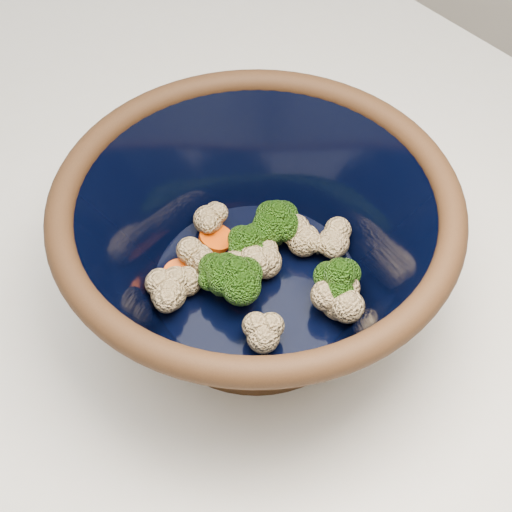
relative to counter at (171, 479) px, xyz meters
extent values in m
cube|color=silver|center=(0.00, 0.00, 0.00)|extent=(1.20, 1.20, 0.90)
cylinder|color=black|center=(0.09, -0.08, 0.46)|extent=(0.20, 0.20, 0.01)
torus|color=black|center=(0.09, -0.08, 0.59)|extent=(0.34, 0.34, 0.02)
cylinder|color=black|center=(0.09, -0.08, 0.48)|extent=(0.19, 0.19, 0.00)
cylinder|color=#608442|center=(0.10, -0.06, 0.49)|extent=(0.01, 0.01, 0.02)
ellipsoid|color=#366312|center=(0.10, -0.06, 0.51)|extent=(0.04, 0.04, 0.03)
cylinder|color=#608442|center=(0.14, -0.06, 0.49)|extent=(0.01, 0.01, 0.02)
ellipsoid|color=#366312|center=(0.14, -0.06, 0.52)|extent=(0.04, 0.04, 0.04)
cylinder|color=#608442|center=(0.06, -0.07, 0.49)|extent=(0.01, 0.01, 0.02)
ellipsoid|color=#366312|center=(0.06, -0.07, 0.51)|extent=(0.04, 0.04, 0.03)
cylinder|color=#608442|center=(0.14, -0.14, 0.49)|extent=(0.01, 0.01, 0.02)
ellipsoid|color=#366312|center=(0.14, -0.14, 0.52)|extent=(0.04, 0.04, 0.04)
cylinder|color=#608442|center=(0.07, -0.09, 0.49)|extent=(0.01, 0.01, 0.02)
ellipsoid|color=#366312|center=(0.07, -0.09, 0.52)|extent=(0.05, 0.05, 0.04)
sphere|color=beige|center=(0.06, -0.04, 0.50)|extent=(0.03, 0.03, 0.03)
sphere|color=beige|center=(0.11, -0.08, 0.50)|extent=(0.03, 0.03, 0.03)
sphere|color=beige|center=(0.05, -0.14, 0.50)|extent=(0.03, 0.03, 0.03)
sphere|color=beige|center=(0.10, -0.06, 0.50)|extent=(0.03, 0.03, 0.03)
sphere|color=beige|center=(0.10, 0.00, 0.50)|extent=(0.03, 0.03, 0.03)
sphere|color=beige|center=(0.02, -0.05, 0.50)|extent=(0.03, 0.03, 0.03)
sphere|color=beige|center=(0.17, -0.10, 0.50)|extent=(0.03, 0.03, 0.03)
sphere|color=beige|center=(0.15, -0.08, 0.50)|extent=(0.03, 0.03, 0.03)
sphere|color=beige|center=(0.04, -0.05, 0.50)|extent=(0.03, 0.03, 0.03)
sphere|color=beige|center=(0.09, -0.07, 0.50)|extent=(0.03, 0.03, 0.03)
sphere|color=beige|center=(0.13, -0.15, 0.50)|extent=(0.03, 0.03, 0.03)
sphere|color=beige|center=(0.09, -0.06, 0.50)|extent=(0.03, 0.03, 0.03)
cylinder|color=#FB520A|center=(0.09, -0.02, 0.49)|extent=(0.03, 0.03, 0.01)
cylinder|color=#FB520A|center=(0.11, -0.05, 0.49)|extent=(0.03, 0.03, 0.01)
cylinder|color=#FB520A|center=(0.08, -0.07, 0.49)|extent=(0.03, 0.03, 0.01)
cylinder|color=#FB520A|center=(0.04, -0.03, 0.49)|extent=(0.03, 0.03, 0.01)
cylinder|color=#FB520A|center=(0.07, -0.09, 0.49)|extent=(0.03, 0.03, 0.01)
camera|label=1|loc=(-0.15, -0.39, 1.01)|focal=50.00mm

